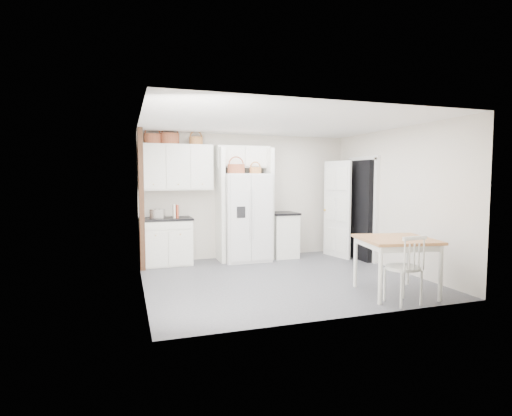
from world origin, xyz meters
name	(u,v)px	position (x,y,z in m)	size (l,w,h in m)	color
floor	(282,278)	(0.00, 0.00, 0.00)	(4.50, 4.50, 0.00)	#3C3E47
ceiling	(282,123)	(0.00, 0.00, 2.60)	(4.50, 4.50, 0.00)	white
wall_back	(247,196)	(0.00, 2.00, 1.30)	(4.50, 4.50, 0.00)	beige
wall_left	(142,205)	(-2.25, 0.00, 1.30)	(4.00, 4.00, 0.00)	beige
wall_right	(395,199)	(2.25, 0.00, 1.30)	(4.00, 4.00, 0.00)	beige
refrigerator	(246,217)	(-0.15, 1.61, 0.89)	(0.92, 0.74, 1.78)	white
base_cab_left	(166,242)	(-1.74, 1.70, 0.44)	(0.95, 0.60, 0.88)	white
base_cab_right	(283,236)	(0.71, 1.70, 0.46)	(0.52, 0.63, 0.92)	white
dining_table	(395,266)	(1.25, -1.34, 0.41)	(0.99, 0.99, 0.83)	#A77342
windsor_chair	(403,268)	(1.06, -1.75, 0.49)	(0.48, 0.44, 0.98)	white
counter_left	(166,219)	(-1.74, 1.70, 0.90)	(0.99, 0.64, 0.04)	black
counter_right	(283,213)	(0.71, 1.70, 0.94)	(0.56, 0.67, 0.04)	black
toaster	(158,214)	(-1.91, 1.59, 1.01)	(0.26, 0.15, 0.18)	silver
cookbook_red	(176,211)	(-1.55, 1.62, 1.05)	(0.04, 0.17, 0.26)	#A43C24
cookbook_cream	(174,211)	(-1.59, 1.62, 1.05)	(0.04, 0.17, 0.26)	beige
basket_upper_a	(153,139)	(-1.95, 1.83, 2.44)	(0.33, 0.33, 0.19)	brown
basket_upper_b	(170,139)	(-1.62, 1.83, 2.46)	(0.36, 0.36, 0.21)	brown
basket_upper_c	(196,141)	(-1.11, 1.83, 2.43)	(0.27, 0.27, 0.16)	brown
basket_fridge_a	(236,169)	(-0.37, 1.51, 1.87)	(0.34, 0.34, 0.18)	brown
basket_fridge_b	(255,170)	(0.03, 1.51, 1.84)	(0.24, 0.24, 0.13)	brown
upper_cabinet	(177,167)	(-1.50, 1.83, 1.90)	(1.40, 0.34, 0.90)	white
bridge_cabinet	(242,157)	(-0.15, 1.83, 2.12)	(1.12, 0.34, 0.45)	white
fridge_panel_left	(220,205)	(-0.66, 1.70, 1.15)	(0.08, 0.60, 2.30)	white
fridge_panel_right	(268,204)	(0.36, 1.70, 1.15)	(0.08, 0.60, 2.30)	white
trim_post	(142,200)	(-2.20, 1.35, 1.30)	(0.09, 0.09, 2.60)	#392216
doorway_void	(360,210)	(2.16, 1.00, 1.02)	(0.18, 0.85, 2.05)	black
door_slab	(337,209)	(1.80, 1.33, 1.02)	(0.80, 0.04, 2.05)	white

